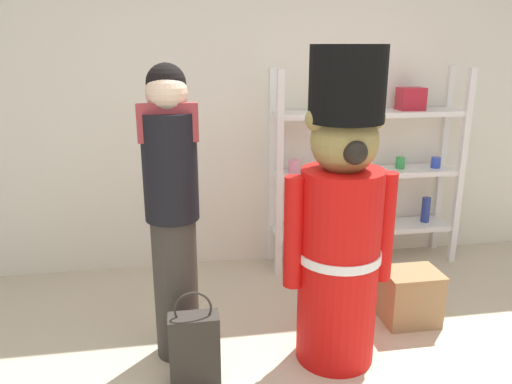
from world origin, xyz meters
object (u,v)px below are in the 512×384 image
at_px(person_shopper, 172,208).
at_px(shopping_bag, 195,348).
at_px(teddy_bear_guard, 341,221).
at_px(merchandise_shelf, 367,167).
at_px(display_crate, 410,297).

distance_m(person_shopper, shopping_bag, 0.76).
bearing_deg(teddy_bear_guard, person_shopper, 167.98).
height_order(merchandise_shelf, teddy_bear_guard, teddy_bear_guard).
bearing_deg(person_shopper, shopping_bag, -74.17).
bearing_deg(teddy_bear_guard, merchandise_shelf, 62.73).
distance_m(merchandise_shelf, shopping_bag, 2.11).
bearing_deg(person_shopper, teddy_bear_guard, -12.02).
height_order(teddy_bear_guard, person_shopper, teddy_bear_guard).
xyz_separation_m(person_shopper, shopping_bag, (0.08, -0.29, -0.69)).
relative_size(shopping_bag, display_crate, 1.49).
relative_size(teddy_bear_guard, person_shopper, 1.05).
height_order(merchandise_shelf, shopping_bag, merchandise_shelf).
bearing_deg(merchandise_shelf, person_shopper, -145.01).
xyz_separation_m(shopping_bag, display_crate, (1.42, 0.39, -0.03)).
bearing_deg(shopping_bag, person_shopper, 105.83).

